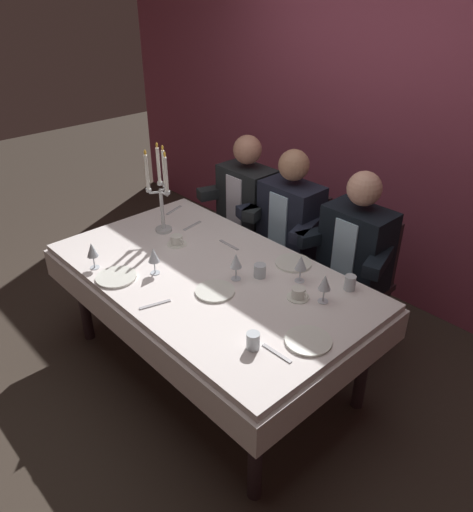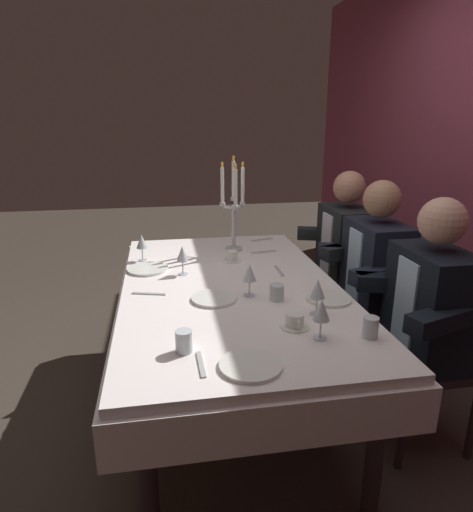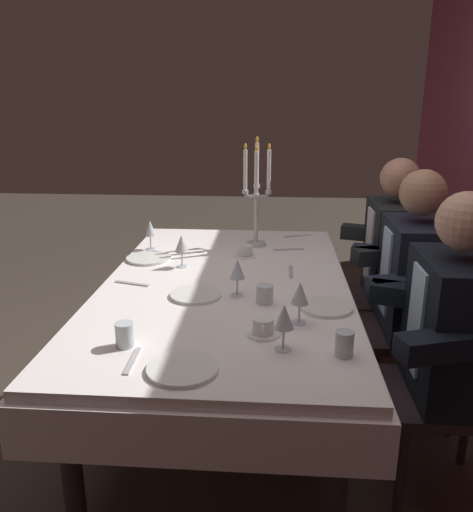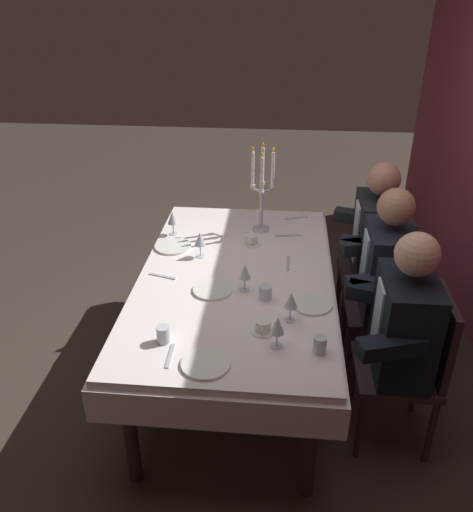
{
  "view_description": "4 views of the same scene",
  "coord_description": "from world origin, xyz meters",
  "px_view_note": "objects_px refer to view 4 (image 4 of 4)",
  "views": [
    {
      "loc": [
        1.9,
        -1.53,
        2.26
      ],
      "look_at": [
        0.22,
        0.02,
        0.94
      ],
      "focal_mm": 34.73,
      "sensor_mm": 36.0,
      "label": 1
    },
    {
      "loc": [
        2.13,
        -0.34,
        1.57
      ],
      "look_at": [
        0.12,
        0.01,
        0.93
      ],
      "focal_mm": 31.19,
      "sensor_mm": 36.0,
      "label": 2
    },
    {
      "loc": [
        2.18,
        0.21,
        1.55
      ],
      "look_at": [
        0.22,
        0.07,
        0.93
      ],
      "focal_mm": 35.95,
      "sensor_mm": 36.0,
      "label": 3
    },
    {
      "loc": [
        2.59,
        0.25,
        2.27
      ],
      "look_at": [
        0.13,
        0.02,
        0.94
      ],
      "focal_mm": 36.72,
      "sensor_mm": 36.0,
      "label": 4
    }
  ],
  "objects_px": {
    "wine_glass_3": "(278,326)",
    "water_tumbler_1": "(320,345)",
    "seated_diner_0": "(377,236)",
    "dinner_plate_1": "(173,246)",
    "coffee_cup_0": "(263,327)",
    "dinner_plate_0": "(213,290)",
    "water_tumbler_2": "(266,292)",
    "dining_table": "(235,292)",
    "dinner_plate_3": "(206,363)",
    "seated_diner_2": "(405,325)",
    "wine_glass_4": "(173,218)",
    "seated_diner_1": "(387,269)",
    "coffee_cup_1": "(252,240)",
    "candelabra": "(262,192)",
    "water_tumbler_0": "(163,334)",
    "wine_glass_2": "(200,239)",
    "dinner_plate_2": "(312,304)",
    "wine_glass_0": "(245,272)",
    "wine_glass_1": "(291,301)"
  },
  "relations": [
    {
      "from": "dinner_plate_1",
      "to": "water_tumbler_2",
      "type": "distance_m",
      "value": 0.82
    },
    {
      "from": "wine_glass_3",
      "to": "water_tumbler_1",
      "type": "bearing_deg",
      "value": 82.64
    },
    {
      "from": "coffee_cup_0",
      "to": "seated_diner_2",
      "type": "height_order",
      "value": "seated_diner_2"
    },
    {
      "from": "coffee_cup_1",
      "to": "seated_diner_0",
      "type": "distance_m",
      "value": 0.84
    },
    {
      "from": "dinner_plate_3",
      "to": "water_tumbler_2",
      "type": "distance_m",
      "value": 0.61
    },
    {
      "from": "seated_diner_1",
      "to": "dinner_plate_2",
      "type": "bearing_deg",
      "value": -47.05
    },
    {
      "from": "wine_glass_2",
      "to": "wine_glass_3",
      "type": "height_order",
      "value": "same"
    },
    {
      "from": "seated_diner_2",
      "to": "dinner_plate_1",
      "type": "bearing_deg",
      "value": -118.4
    },
    {
      "from": "candelabra",
      "to": "water_tumbler_0",
      "type": "relative_size",
      "value": 7.15
    },
    {
      "from": "wine_glass_0",
      "to": "water_tumbler_2",
      "type": "xyz_separation_m",
      "value": [
        0.07,
        0.12,
        -0.08
      ]
    },
    {
      "from": "dinner_plate_2",
      "to": "candelabra",
      "type": "bearing_deg",
      "value": -160.45
    },
    {
      "from": "seated_diner_0",
      "to": "seated_diner_1",
      "type": "relative_size",
      "value": 1.0
    },
    {
      "from": "dinner_plate_1",
      "to": "wine_glass_3",
      "type": "distance_m",
      "value": 1.17
    },
    {
      "from": "dining_table",
      "to": "wine_glass_2",
      "type": "distance_m",
      "value": 0.39
    },
    {
      "from": "candelabra",
      "to": "seated_diner_1",
      "type": "bearing_deg",
      "value": 59.37
    },
    {
      "from": "dinner_plate_0",
      "to": "water_tumbler_2",
      "type": "relative_size",
      "value": 2.81
    },
    {
      "from": "coffee_cup_0",
      "to": "candelabra",
      "type": "bearing_deg",
      "value": -176.55
    },
    {
      "from": "dinner_plate_3",
      "to": "coffee_cup_1",
      "type": "height_order",
      "value": "coffee_cup_1"
    },
    {
      "from": "wine_glass_4",
      "to": "water_tumbler_1",
      "type": "relative_size",
      "value": 1.92
    },
    {
      "from": "wine_glass_1",
      "to": "wine_glass_2",
      "type": "height_order",
      "value": "same"
    },
    {
      "from": "water_tumbler_2",
      "to": "wine_glass_0",
      "type": "bearing_deg",
      "value": -121.56
    },
    {
      "from": "dinner_plate_3",
      "to": "seated_diner_2",
      "type": "relative_size",
      "value": 0.18
    },
    {
      "from": "coffee_cup_0",
      "to": "seated_diner_2",
      "type": "bearing_deg",
      "value": 99.81
    },
    {
      "from": "wine_glass_4",
      "to": "coffee_cup_1",
      "type": "xyz_separation_m",
      "value": [
        0.1,
        0.53,
        -0.09
      ]
    },
    {
      "from": "wine_glass_3",
      "to": "coffee_cup_0",
      "type": "distance_m",
      "value": 0.16
    },
    {
      "from": "wine_glass_3",
      "to": "seated_diner_2",
      "type": "height_order",
      "value": "seated_diner_2"
    },
    {
      "from": "dinner_plate_0",
      "to": "dinner_plate_3",
      "type": "relative_size",
      "value": 0.97
    },
    {
      "from": "dinner_plate_1",
      "to": "wine_glass_2",
      "type": "height_order",
      "value": "wine_glass_2"
    },
    {
      "from": "wine_glass_3",
      "to": "water_tumbler_2",
      "type": "xyz_separation_m",
      "value": [
        -0.4,
        -0.07,
        -0.08
      ]
    },
    {
      "from": "water_tumbler_0",
      "to": "water_tumbler_2",
      "type": "xyz_separation_m",
      "value": [
        -0.42,
        0.46,
        -0.0
      ]
    },
    {
      "from": "coffee_cup_0",
      "to": "seated_diner_0",
      "type": "relative_size",
      "value": 0.11
    },
    {
      "from": "dinner_plate_3",
      "to": "coffee_cup_0",
      "type": "distance_m",
      "value": 0.36
    },
    {
      "from": "wine_glass_0",
      "to": "wine_glass_1",
      "type": "bearing_deg",
      "value": 43.97
    },
    {
      "from": "candelabra",
      "to": "water_tumbler_1",
      "type": "relative_size",
      "value": 7.08
    },
    {
      "from": "dinner_plate_0",
      "to": "dinner_plate_2",
      "type": "height_order",
      "value": "same"
    },
    {
      "from": "dining_table",
      "to": "coffee_cup_1",
      "type": "height_order",
      "value": "coffee_cup_1"
    },
    {
      "from": "dinner_plate_1",
      "to": "coffee_cup_0",
      "type": "xyz_separation_m",
      "value": [
        0.83,
        0.61,
        0.02
      ]
    },
    {
      "from": "wine_glass_1",
      "to": "water_tumbler_0",
      "type": "height_order",
      "value": "wine_glass_1"
    },
    {
      "from": "coffee_cup_0",
      "to": "wine_glass_2",
      "type": "bearing_deg",
      "value": -150.02
    },
    {
      "from": "candelabra",
      "to": "dinner_plate_3",
      "type": "height_order",
      "value": "candelabra"
    },
    {
      "from": "wine_glass_3",
      "to": "seated_diner_0",
      "type": "xyz_separation_m",
      "value": [
        -1.23,
        0.63,
        -0.12
      ]
    },
    {
      "from": "wine_glass_0",
      "to": "water_tumbler_2",
      "type": "relative_size",
      "value": 2.13
    },
    {
      "from": "water_tumbler_2",
      "to": "coffee_cup_1",
      "type": "height_order",
      "value": "water_tumbler_2"
    },
    {
      "from": "seated_diner_0",
      "to": "seated_diner_2",
      "type": "distance_m",
      "value": 1.0
    },
    {
      "from": "dinner_plate_3",
      "to": "seated_diner_1",
      "type": "bearing_deg",
      "value": 135.15
    },
    {
      "from": "wine_glass_0",
      "to": "coffee_cup_1",
      "type": "distance_m",
      "value": 0.56
    },
    {
      "from": "dining_table",
      "to": "water_tumbler_1",
      "type": "relative_size",
      "value": 22.71
    },
    {
      "from": "wine_glass_3",
      "to": "water_tumbler_1",
      "type": "relative_size",
      "value": 1.92
    },
    {
      "from": "dinner_plate_0",
      "to": "water_tumbler_1",
      "type": "height_order",
      "value": "water_tumbler_1"
    },
    {
      "from": "dinner_plate_1",
      "to": "water_tumbler_2",
      "type": "bearing_deg",
      "value": 48.54
    }
  ]
}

